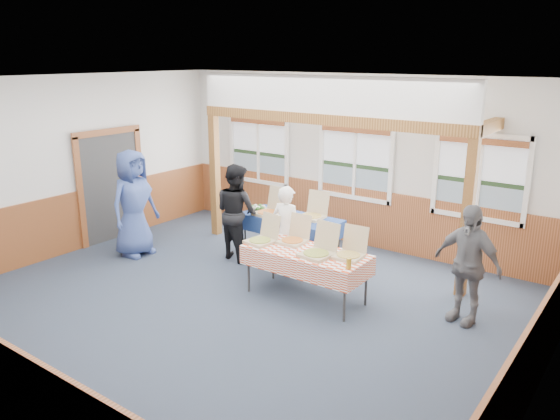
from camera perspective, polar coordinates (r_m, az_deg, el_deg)
The scene contains 29 objects.
floor at distance 8.10m, azimuth -4.51°, elevation -9.91°, with size 8.00×8.00×0.00m, color #273540.
ceiling at distance 7.30m, azimuth -5.07°, elevation 13.33°, with size 8.00×8.00×0.00m, color white.
wall_back at distance 10.38m, azimuth 7.98°, elevation 5.09°, with size 8.00×8.00×0.00m, color silver.
wall_left at distance 10.55m, azimuth -21.53°, elevation 4.31°, with size 8.00×8.00×0.00m, color silver.
wall_right at distance 5.88m, azimuth 26.38°, elevation -4.90°, with size 8.00×8.00×0.00m, color silver.
wainscot_back at distance 10.60m, azimuth 7.70°, elevation -0.51°, with size 7.98×0.05×1.10m, color brown.
wainscot_left at distance 10.77m, azimuth -20.89°, elevation -1.18°, with size 0.05×6.98×1.10m, color brown.
wainscot_right at distance 6.31m, azimuth 24.95°, elevation -13.84°, with size 0.05×6.98×1.10m, color brown.
cased_opening at distance 11.12m, azimuth -17.26°, elevation 2.35°, with size 0.06×1.30×2.10m, color #333333.
window_left at distance 11.57m, azimuth -2.23°, elevation 6.75°, with size 1.56×0.10×1.46m.
window_mid at distance 10.32m, azimuth 7.88°, elevation 5.49°, with size 1.56×0.10×1.46m.
window_right at distance 9.48m, azimuth 20.21°, elevation 3.72°, with size 1.56×0.10×1.46m.
post_left at distance 10.93m, azimuth -6.80°, elevation 3.54°, with size 0.15×0.15×2.40m, color brown.
post_right at distance 8.46m, azimuth 18.96°, elevation -0.91°, with size 0.15×0.15×2.40m, color brown.
cross_beam at distance 9.21m, azimuth 4.59°, elevation 9.44°, with size 5.15×0.18×0.18m, color brown.
table_left at distance 9.68m, azimuth 1.16°, elevation -1.04°, with size 1.96×1.43×0.76m.
table_right at distance 8.04m, azimuth 2.73°, elevation -4.64°, with size 2.02×1.42×0.76m.
pizza_box_a at distance 9.78m, azimuth -1.10°, elevation -0.08°, with size 0.47×0.56×0.47m.
pizza_box_b at distance 9.59m, azimuth 3.42°, elevation -0.45°, with size 0.44×0.52×0.45m.
pizza_box_c at distance 8.34m, azimuth -1.91°, elevation -2.99°, with size 0.44×0.51×0.41m.
pizza_box_d at distance 8.34m, azimuth 1.46°, elevation -2.99°, with size 0.38×0.46×0.40m.
pizza_box_e at distance 7.81m, azimuth 3.99°, elevation -4.32°, with size 0.46×0.54×0.45m.
pizza_box_f at distance 7.80m, azimuth 7.30°, elevation -4.46°, with size 0.41×0.49×0.41m.
veggie_tray at distance 10.08m, azimuth -2.33°, elevation 0.18°, with size 0.38×0.38×0.09m.
drink_glass at distance 7.39m, azimuth 7.20°, elevation -5.56°, with size 0.07×0.07×0.15m, color #AA7F1C.
woman_white at distance 8.92m, azimuth 0.70°, elevation -2.17°, with size 0.55×0.36×1.51m, color white.
woman_black at distance 9.64m, azimuth -4.57°, elevation -0.19°, with size 0.83×0.65×1.71m, color black.
man_blue at distance 10.09m, azimuth -15.05°, elevation 0.70°, with size 0.95×0.62×1.93m, color #394D8E.
person_grey at distance 7.74m, azimuth 18.96°, elevation -5.36°, with size 0.97×0.40×1.66m, color slate.
Camera 1 is at (4.79, -5.50, 3.52)m, focal length 35.00 mm.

